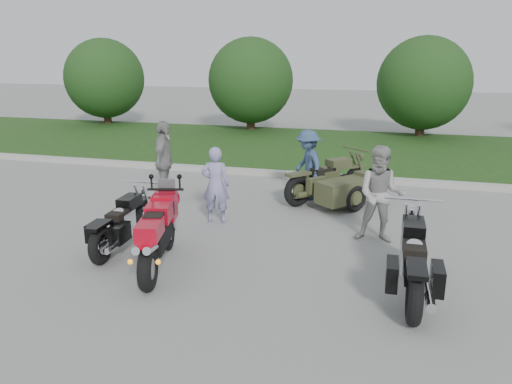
% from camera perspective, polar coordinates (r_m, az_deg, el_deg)
% --- Properties ---
extents(ground, '(80.00, 80.00, 0.00)m').
position_cam_1_polar(ground, '(8.55, -6.16, -7.58)').
color(ground, gray).
rests_on(ground, ground).
extents(curb, '(60.00, 0.30, 0.15)m').
position_cam_1_polar(curb, '(14.00, 2.78, 2.09)').
color(curb, '#A7A59E').
rests_on(curb, ground).
extents(grass_strip, '(60.00, 8.00, 0.14)m').
position_cam_1_polar(grass_strip, '(17.99, 5.70, 5.07)').
color(grass_strip, '#33571E').
rests_on(grass_strip, ground).
extents(tree_far_left, '(3.60, 3.60, 4.00)m').
position_cam_1_polar(tree_far_left, '(24.52, -16.93, 12.31)').
color(tree_far_left, '#3F2B1C').
rests_on(tree_far_left, ground).
extents(tree_mid_left, '(3.60, 3.60, 4.00)m').
position_cam_1_polar(tree_mid_left, '(21.65, -0.61, 12.60)').
color(tree_mid_left, '#3F2B1C').
rests_on(tree_mid_left, ground).
extents(tree_mid_right, '(3.60, 3.60, 4.00)m').
position_cam_1_polar(tree_mid_right, '(20.85, 18.64, 11.68)').
color(tree_mid_right, '#3F2B1C').
rests_on(tree_mid_right, ground).
extents(sportbike_red, '(0.79, 2.22, 1.07)m').
position_cam_1_polar(sportbike_red, '(8.04, -11.20, -4.54)').
color(sportbike_red, black).
rests_on(sportbike_red, ground).
extents(cruiser_left, '(0.42, 2.22, 0.85)m').
position_cam_1_polar(cruiser_left, '(9.10, -15.16, -3.67)').
color(cruiser_left, black).
rests_on(cruiser_left, ground).
extents(cruiser_right, '(0.44, 2.55, 0.98)m').
position_cam_1_polar(cruiser_right, '(7.43, 17.52, -7.77)').
color(cruiser_right, black).
rests_on(cruiser_right, ground).
extents(cruiser_sidecar, '(2.07, 2.28, 0.96)m').
position_cam_1_polar(cruiser_sidecar, '(11.38, 9.28, 0.64)').
color(cruiser_sidecar, black).
rests_on(cruiser_sidecar, ground).
extents(person_stripe, '(0.62, 0.46, 1.57)m').
position_cam_1_polar(person_stripe, '(10.09, -4.64, 0.81)').
color(person_stripe, '#8B87B8').
rests_on(person_stripe, ground).
extents(person_grey, '(0.87, 0.68, 1.78)m').
position_cam_1_polar(person_grey, '(9.26, 14.08, -0.30)').
color(person_grey, '#999A94').
rests_on(person_grey, ground).
extents(person_denim, '(1.11, 1.22, 1.65)m').
position_cam_1_polar(person_denim, '(11.74, 5.93, 3.11)').
color(person_denim, '#334B6C').
rests_on(person_denim, ground).
extents(person_back, '(0.66, 1.16, 1.86)m').
position_cam_1_polar(person_back, '(11.78, -10.45, 3.51)').
color(person_back, gray).
rests_on(person_back, ground).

